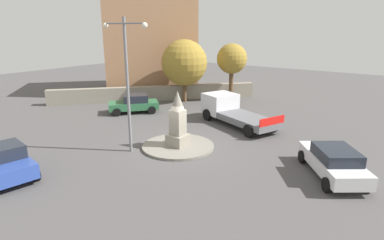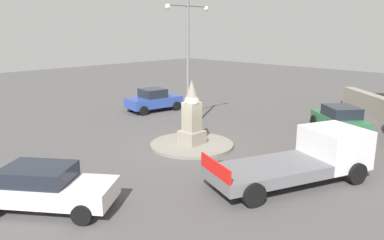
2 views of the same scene
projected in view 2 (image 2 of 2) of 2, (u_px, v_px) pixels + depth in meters
ground_plane at (192, 146)px, 18.95m from camera, size 80.00×80.00×0.00m
traffic_island at (192, 145)px, 18.93m from camera, size 4.16×4.16×0.14m
monument at (192, 115)px, 18.58m from camera, size 1.05×1.05×3.19m
streetlamp at (188, 53)px, 20.50m from camera, size 3.14×0.28×7.23m
car_blue_far_side at (154, 100)px, 26.81m from camera, size 4.07×2.46×1.59m
car_white_near_island at (45, 187)px, 12.23m from camera, size 3.99×4.54×1.45m
car_green_parked_left at (340, 118)px, 21.43m from camera, size 3.84×4.12×1.48m
truck_white_passing at (308, 157)px, 14.53m from camera, size 6.73×4.37×1.93m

